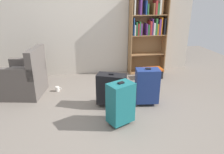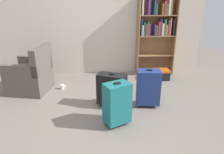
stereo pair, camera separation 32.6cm
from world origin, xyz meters
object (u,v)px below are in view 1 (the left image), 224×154
(storage_box, at_px, (152,73))
(suitcase_navy_blue, at_px, (147,86))
(suitcase_black, at_px, (111,89))
(mug, at_px, (58,89))
(suitcase_teal, at_px, (121,103))
(armchair, at_px, (25,79))
(bookshelf, at_px, (148,29))

(storage_box, distance_m, suitcase_navy_blue, 1.31)
(storage_box, bearing_deg, suitcase_black, -135.49)
(mug, bearing_deg, suitcase_teal, -54.66)
(armchair, relative_size, suitcase_navy_blue, 1.37)
(mug, xyz_separation_m, storage_box, (2.08, 0.34, 0.07))
(storage_box, relative_size, suitcase_black, 0.78)
(bookshelf, xyz_separation_m, suitcase_teal, (-1.14, -2.12, -0.70))
(bookshelf, xyz_separation_m, suitcase_black, (-1.17, -1.56, -0.73))
(suitcase_navy_blue, bearing_deg, storage_box, 65.11)
(bookshelf, bearing_deg, suitcase_navy_blue, -109.20)
(bookshelf, bearing_deg, suitcase_black, -126.68)
(mug, height_order, suitcase_teal, suitcase_teal)
(mug, bearing_deg, armchair, -177.38)
(bookshelf, distance_m, suitcase_navy_blue, 1.84)
(suitcase_black, xyz_separation_m, suitcase_teal, (0.02, -0.56, 0.04))
(armchair, relative_size, suitcase_black, 1.52)
(storage_box, height_order, suitcase_teal, suitcase_teal)
(suitcase_black, relative_size, suitcase_navy_blue, 0.90)
(storage_box, bearing_deg, mug, -170.62)
(bookshelf, xyz_separation_m, mug, (-2.10, -0.78, -0.99))
(storage_box, relative_size, suitcase_navy_blue, 0.71)
(suitcase_black, bearing_deg, suitcase_teal, -87.47)
(armchair, xyz_separation_m, suitcase_black, (1.50, -0.76, -0.01))
(bookshelf, bearing_deg, mug, -159.65)
(bookshelf, xyz_separation_m, suitcase_navy_blue, (-0.56, -1.61, -0.70))
(bookshelf, relative_size, armchair, 2.00)
(armchair, bearing_deg, suitcase_black, -26.93)
(bookshelf, bearing_deg, storage_box, -91.97)
(storage_box, bearing_deg, bookshelf, 88.03)
(suitcase_teal, bearing_deg, suitcase_navy_blue, 41.72)
(storage_box, bearing_deg, suitcase_teal, -123.63)
(mug, xyz_separation_m, suitcase_black, (0.93, -0.79, 0.26))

